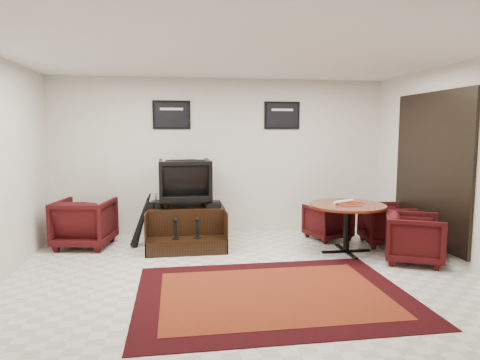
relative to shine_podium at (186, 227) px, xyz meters
name	(u,v)px	position (x,y,z in m)	size (l,w,h in m)	color
ground	(244,278)	(0.70, -1.77, -0.29)	(6.00, 6.00, 0.00)	silver
room_shell	(274,138)	(1.10, -1.65, 1.49)	(6.02, 5.02, 2.81)	beige
area_rug	(273,294)	(0.93, -2.38, -0.29)	(3.10, 2.33, 0.01)	black
shine_podium	(186,227)	(0.00, 0.00, 0.00)	(1.24, 1.27, 0.64)	black
shine_chair	(185,179)	(0.00, 0.13, 0.78)	(0.84, 0.79, 0.87)	black
shoes_pair	(157,204)	(-0.46, -0.04, 0.39)	(0.30, 0.33, 0.10)	black
polish_kit	(214,205)	(0.45, -0.20, 0.38)	(0.23, 0.16, 0.08)	black
umbrella_black	(142,219)	(-0.70, -0.09, 0.16)	(0.34, 0.13, 0.91)	black
umbrella_hooked	(141,221)	(-0.73, -0.04, 0.12)	(0.31, 0.12, 0.83)	black
armchair_side	(85,220)	(-1.62, 0.08, 0.14)	(0.84, 0.79, 0.86)	black
meeting_table	(347,210)	(2.44, -0.87, 0.37)	(1.16, 1.16, 0.76)	#441309
table_chair_back	(328,220)	(2.44, -0.03, 0.04)	(0.65, 0.61, 0.67)	black
table_chair_window	(386,222)	(3.27, -0.53, 0.08)	(0.73, 0.68, 0.75)	black
table_chair_corner	(414,236)	(3.19, -1.49, 0.09)	(0.75, 0.70, 0.77)	black
paper_roll	(344,202)	(2.42, -0.78, 0.49)	(0.05, 0.05, 0.42)	silver
table_clutter	(351,204)	(2.48, -0.91, 0.47)	(0.56, 0.39, 0.01)	#D64E0B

